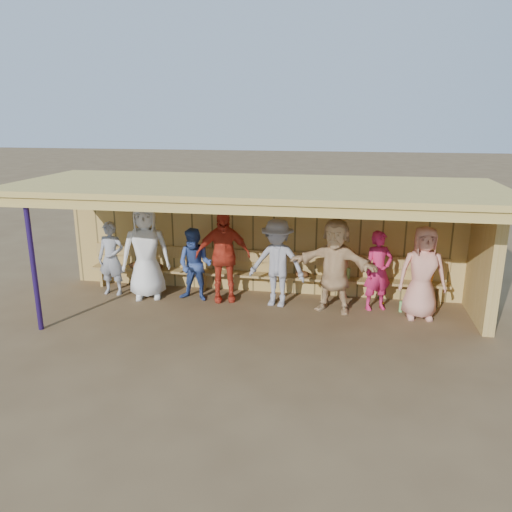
# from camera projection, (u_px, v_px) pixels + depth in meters

# --- Properties ---
(ground) EXTENTS (90.00, 90.00, 0.00)m
(ground) POSITION_uv_depth(u_px,v_px,m) (253.00, 313.00, 9.65)
(ground) COLOR brown
(ground) RESTS_ON ground
(player_a) EXTENTS (0.57, 0.38, 1.57)m
(player_a) POSITION_uv_depth(u_px,v_px,m) (111.00, 258.00, 10.49)
(player_a) COLOR #95979D
(player_a) RESTS_ON ground
(player_b) EXTENTS (1.13, 0.92, 1.99)m
(player_b) POSITION_uv_depth(u_px,v_px,m) (146.00, 251.00, 10.25)
(player_b) COLOR white
(player_b) RESTS_ON ground
(player_c) EXTENTS (0.78, 0.64, 1.51)m
(player_c) POSITION_uv_depth(u_px,v_px,m) (195.00, 265.00, 10.15)
(player_c) COLOR #324A8C
(player_c) RESTS_ON ground
(player_d) EXTENTS (1.20, 0.76, 1.90)m
(player_d) POSITION_uv_depth(u_px,v_px,m) (223.00, 256.00, 10.09)
(player_d) COLOR red
(player_d) RESTS_ON ground
(player_e) EXTENTS (1.24, 0.84, 1.76)m
(player_e) POSITION_uv_depth(u_px,v_px,m) (277.00, 263.00, 9.82)
(player_e) COLOR gray
(player_e) RESTS_ON ground
(player_f) EXTENTS (1.79, 0.96, 1.84)m
(player_f) POSITION_uv_depth(u_px,v_px,m) (335.00, 266.00, 9.53)
(player_f) COLOR #D8AD79
(player_f) RESTS_ON ground
(player_g) EXTENTS (0.68, 0.57, 1.57)m
(player_g) POSITION_uv_depth(u_px,v_px,m) (378.00, 271.00, 9.65)
(player_g) COLOR #C92054
(player_g) RESTS_ON ground
(player_h) EXTENTS (0.89, 0.61, 1.76)m
(player_h) POSITION_uv_depth(u_px,v_px,m) (422.00, 273.00, 9.22)
(player_h) COLOR tan
(player_h) RESTS_ON ground
(dugout_structure) EXTENTS (8.80, 3.20, 2.50)m
(dugout_structure) POSITION_uv_depth(u_px,v_px,m) (278.00, 221.00, 9.78)
(dugout_structure) COLOR tan
(dugout_structure) RESTS_ON ground
(bench) EXTENTS (7.60, 0.34, 0.93)m
(bench) POSITION_uv_depth(u_px,v_px,m) (262.00, 270.00, 10.57)
(bench) COLOR tan
(bench) RESTS_ON ground
(dugout_equipment) EXTENTS (6.36, 0.62, 0.80)m
(dugout_equipment) POSITION_uv_depth(u_px,v_px,m) (234.00, 272.00, 10.55)
(dugout_equipment) COLOR orange
(dugout_equipment) RESTS_ON ground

